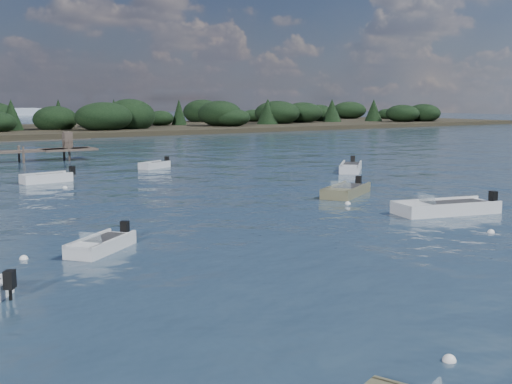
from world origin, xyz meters
TOP-DOWN VIEW (x-y plane):
  - dinghy_mid_white_b at (11.00, 15.55)m, footprint 4.84×3.82m
  - tender_far_grey_b at (7.71, 36.22)m, footprint 3.25×2.28m
  - dinghy_mid_white_a at (11.10, 7.99)m, footprint 5.89×3.28m
  - dinghy_extra_b at (-6.61, 9.80)m, footprint 3.37×3.05m
  - dinghy_extra_a at (20.18, 25.38)m, footprint 4.74×4.73m
  - tender_far_white at (-2.59, 31.82)m, footprint 3.89×1.73m
  - buoy_a at (-3.80, -4.72)m, footprint 0.32×0.32m
  - buoy_b at (8.90, 3.59)m, footprint 0.32×0.32m
  - buoy_c at (-9.46, 10.10)m, footprint 0.32×0.32m
  - buoy_d at (14.75, 7.50)m, footprint 0.32×0.32m
  - buoy_e at (-2.41, 28.16)m, footprint 0.32×0.32m
  - buoy_extra_a at (8.84, 12.95)m, footprint 0.32×0.32m
  - far_headland at (25.00, 100.00)m, footprint 190.00×40.00m

SIDE VIEW (x-z plane):
  - buoy_a at x=-3.80m, z-range -0.16..0.16m
  - buoy_b at x=8.90m, z-range -0.16..0.16m
  - buoy_c at x=-9.46m, z-range -0.16..0.16m
  - buoy_d at x=14.75m, z-range -0.16..0.16m
  - buoy_e at x=-2.41m, z-range -0.16..0.16m
  - buoy_extra_a at x=8.84m, z-range -0.16..0.16m
  - dinghy_extra_b at x=-6.61m, z-range -0.41..0.71m
  - tender_far_grey_b at x=7.71m, z-range -0.40..0.71m
  - dinghy_mid_white_b at x=11.00m, z-range -0.46..0.78m
  - dinghy_mid_white_a at x=11.10m, z-range -0.50..0.85m
  - dinghy_extra_a at x=20.18m, z-range -0.47..0.83m
  - tender_far_white at x=-2.59m, z-range -0.47..0.84m
  - far_headland at x=25.00m, z-range -0.94..4.86m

